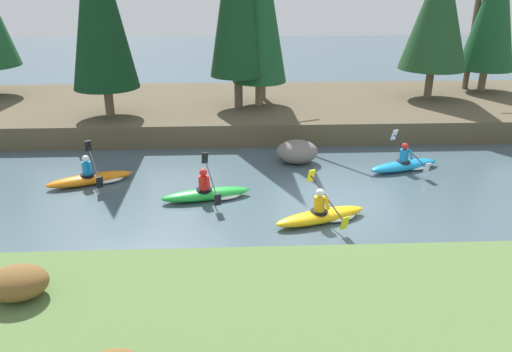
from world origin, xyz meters
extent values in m
plane|color=#425660|center=(0.00, 0.00, 0.00)|extent=(90.00, 90.00, 0.00)
cube|color=brown|center=(0.00, 9.90, 0.46)|extent=(44.00, 8.44, 0.91)
cylinder|color=brown|center=(-8.09, 7.39, 1.51)|extent=(0.36, 0.36, 1.19)
cylinder|color=brown|center=(-2.73, 8.64, 1.62)|extent=(0.36, 0.36, 1.41)
cylinder|color=#7A664C|center=(-1.79, 9.02, 1.45)|extent=(0.36, 0.36, 1.07)
cone|color=#194C28|center=(-1.79, 9.02, 5.41)|extent=(2.38, 2.38, 6.85)
cylinder|color=brown|center=(6.35, 10.12, 1.59)|extent=(0.36, 0.36, 1.37)
cone|color=#1E4723|center=(6.35, 10.12, 4.93)|extent=(3.09, 3.09, 5.31)
cylinder|color=#7A664C|center=(9.64, 11.53, 1.45)|extent=(0.36, 0.36, 1.07)
cone|color=#194C28|center=(9.64, 11.53, 5.01)|extent=(2.60, 2.60, 6.04)
cylinder|color=brown|center=(-1.55, 10.38, 3.50)|extent=(0.28, 0.28, 5.18)
cylinder|color=brown|center=(9.05, 12.07, 3.91)|extent=(0.28, 0.28, 5.99)
ellipsoid|color=brown|center=(-6.99, -5.10, 1.09)|extent=(1.11, 0.93, 0.60)
ellipsoid|color=#1993D6|center=(2.98, 2.99, 0.17)|extent=(2.75, 1.44, 0.34)
cone|color=#1993D6|center=(4.16, 3.39, 0.19)|extent=(0.40, 0.30, 0.20)
cylinder|color=black|center=(2.93, 2.97, 0.31)|extent=(0.61, 0.61, 0.08)
cylinder|color=#1984CC|center=(2.93, 2.97, 0.56)|extent=(0.38, 0.38, 0.42)
sphere|color=red|center=(2.93, 2.97, 0.89)|extent=(0.29, 0.29, 0.23)
cylinder|color=#1984CC|center=(2.95, 3.23, 0.65)|extent=(0.16, 0.24, 0.35)
cylinder|color=#1984CC|center=(3.11, 2.78, 0.65)|extent=(0.16, 0.24, 0.35)
cylinder|color=black|center=(3.15, 3.05, 0.69)|extent=(0.65, 1.82, 0.65)
cube|color=white|center=(2.84, 3.95, 1.00)|extent=(0.24, 0.21, 0.41)
cube|color=white|center=(3.46, 2.15, 0.38)|extent=(0.24, 0.21, 0.41)
ellipsoid|color=white|center=(3.50, 3.17, 0.09)|extent=(1.27, 1.02, 0.18)
ellipsoid|color=yellow|center=(-0.60, -0.82, 0.17)|extent=(2.74, 1.48, 0.34)
cone|color=yellow|center=(0.56, -0.40, 0.19)|extent=(0.40, 0.31, 0.20)
cylinder|color=black|center=(-0.65, -0.84, 0.31)|extent=(0.61, 0.61, 0.08)
cylinder|color=yellow|center=(-0.65, -0.84, 0.56)|extent=(0.38, 0.38, 0.42)
sphere|color=white|center=(-0.65, -0.84, 0.89)|extent=(0.29, 0.29, 0.23)
cylinder|color=yellow|center=(-0.64, -0.58, 0.65)|extent=(0.16, 0.24, 0.35)
cylinder|color=yellow|center=(-0.48, -1.03, 0.65)|extent=(0.16, 0.24, 0.35)
cylinder|color=black|center=(-0.43, -0.76, 0.69)|extent=(0.68, 1.81, 0.65)
cube|color=yellow|center=(-0.76, 0.14, 1.00)|extent=(0.24, 0.22, 0.41)
cube|color=yellow|center=(-0.11, -1.65, 0.38)|extent=(0.24, 0.22, 0.41)
ellipsoid|color=white|center=(-0.09, -0.63, 0.09)|extent=(1.27, 1.03, 0.18)
ellipsoid|color=green|center=(-3.85, 0.83, 0.17)|extent=(2.77, 1.20, 0.34)
cone|color=green|center=(-2.64, 1.11, 0.19)|extent=(0.39, 0.27, 0.20)
cylinder|color=black|center=(-3.90, 0.82, 0.31)|extent=(0.58, 0.58, 0.08)
cylinder|color=red|center=(-3.90, 0.82, 0.56)|extent=(0.36, 0.36, 0.42)
sphere|color=red|center=(-3.90, 0.82, 0.89)|extent=(0.28, 0.28, 0.23)
cylinder|color=red|center=(-3.86, 1.07, 0.65)|extent=(0.14, 0.24, 0.35)
cylinder|color=red|center=(-3.75, 0.61, 0.65)|extent=(0.14, 0.24, 0.35)
cylinder|color=black|center=(-3.67, 0.87, 0.69)|extent=(0.47, 1.87, 0.65)
cube|color=black|center=(-3.89, 1.80, 1.00)|extent=(0.23, 0.20, 0.41)
cube|color=black|center=(-3.46, -0.06, 0.38)|extent=(0.23, 0.20, 0.41)
ellipsoid|color=white|center=(-3.31, 0.95, 0.09)|extent=(1.23, 0.93, 0.18)
ellipsoid|color=orange|center=(-7.70, 2.22, 0.17)|extent=(2.72, 1.60, 0.34)
cone|color=orange|center=(-6.55, 2.70, 0.19)|extent=(0.40, 0.32, 0.20)
cylinder|color=black|center=(-7.74, 2.20, 0.31)|extent=(0.63, 0.63, 0.08)
cylinder|color=#1984CC|center=(-7.74, 2.20, 0.56)|extent=(0.39, 0.39, 0.42)
sphere|color=white|center=(-7.74, 2.20, 0.89)|extent=(0.30, 0.30, 0.23)
cylinder|color=#1984CC|center=(-7.74, 2.46, 0.65)|extent=(0.17, 0.24, 0.35)
cylinder|color=#1984CC|center=(-7.56, 2.02, 0.65)|extent=(0.17, 0.24, 0.35)
cylinder|color=black|center=(-7.53, 2.29, 0.69)|extent=(0.78, 1.78, 0.65)
cube|color=black|center=(-7.90, 3.17, 1.00)|extent=(0.25, 0.22, 0.41)
cube|color=black|center=(-7.16, 1.41, 0.38)|extent=(0.25, 0.22, 0.41)
ellipsoid|color=white|center=(-7.19, 2.43, 0.09)|extent=(1.29, 1.07, 0.18)
ellipsoid|color=slate|center=(-0.68, 3.91, 0.43)|extent=(1.51, 1.18, 0.85)
camera|label=1|loc=(-2.95, -13.10, 6.36)|focal=35.00mm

